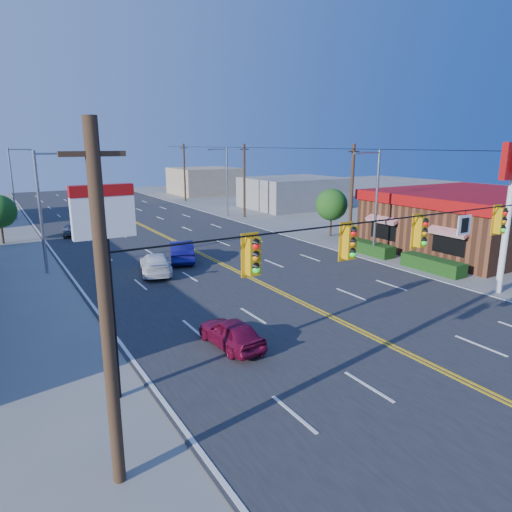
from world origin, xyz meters
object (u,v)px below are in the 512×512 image
kfc (472,220)px  car_blue (182,252)px  signal_span (440,244)px  car_magenta (231,334)px  car_silver (75,229)px  kfc_pylon (512,188)px  pizza_hut_sign (106,249)px  car_white (156,264)px

kfc → car_blue: kfc is taller
car_blue → signal_span: bearing=114.8°
car_magenta → car_blue: 15.16m
signal_span → car_blue: signal_span is taller
car_silver → car_blue: bearing=121.0°
kfc → car_magenta: size_ratio=4.47×
signal_span → kfc_pylon: size_ratio=2.86×
signal_span → kfc_pylon: signal_span is taller
signal_span → pizza_hut_sign: size_ratio=3.55×
kfc_pylon → pizza_hut_sign: kfc_pylon is taller
signal_span → car_white: signal_span is taller
kfc_pylon → car_white: (-15.85, 13.91, -5.37)m
kfc → car_magenta: bearing=-165.7°
pizza_hut_sign → car_magenta: size_ratio=1.88×
kfc → kfc_pylon: size_ratio=1.92×
signal_span → car_silver: signal_span is taller
pizza_hut_sign → car_blue: 18.94m
car_blue → kfc: bearing=178.8°
kfc → pizza_hut_sign: bearing=-165.5°
kfc → car_magenta: kfc is taller
kfc → pizza_hut_sign: size_ratio=2.38×
car_magenta → car_blue: (3.73, 14.69, 0.14)m
pizza_hut_sign → car_white: size_ratio=1.47×
car_magenta → car_white: 12.51m
signal_span → kfc_pylon: 11.87m
pizza_hut_sign → car_blue: size_ratio=1.48×
signal_span → kfc: (20.02, 12.00, -2.51)m
kfc_pylon → signal_span: bearing=-160.2°
kfc → pizza_hut_sign: 32.04m
kfc_pylon → car_magenta: size_ratio=2.33×
pizza_hut_sign → kfc_pylon: bearing=0.0°
kfc_pylon → car_white: kfc_pylon is taller
car_silver → car_white: bearing=109.7°
signal_span → kfc: 23.47m
signal_span → kfc: size_ratio=1.49×
kfc_pylon → car_magenta: bearing=175.1°
car_white → car_silver: bearing=-67.8°
kfc → car_blue: size_ratio=3.51×
car_white → signal_span: bearing=119.7°
kfc_pylon → pizza_hut_sign: bearing=180.0°
pizza_hut_sign → car_magenta: 7.03m
signal_span → car_silver: 35.58m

